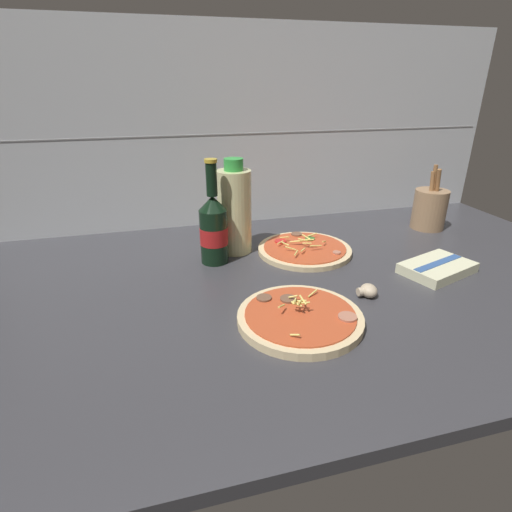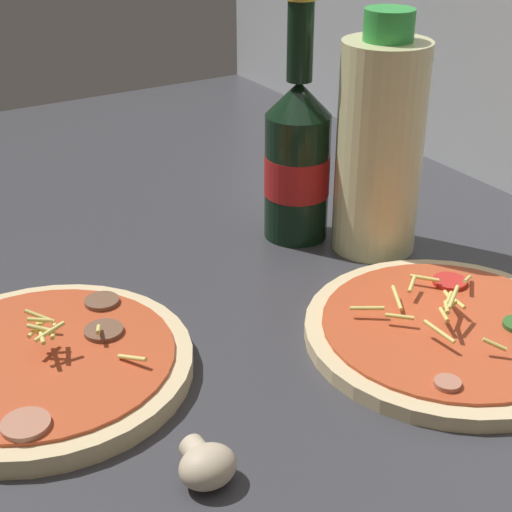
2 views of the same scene
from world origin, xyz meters
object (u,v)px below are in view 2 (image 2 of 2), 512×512
object	(u,v)px
pizza_near	(45,365)
oil_bottle	(380,145)
beer_bottle	(297,157)
pizza_far	(448,331)
mushroom_left	(206,465)

from	to	relation	value
pizza_near	oil_bottle	xyz separation A→B (cm)	(-4.42, 37.14, 10.33)
pizza_near	beer_bottle	world-z (taller)	beer_bottle
pizza_far	oil_bottle	size ratio (longest dim) A/B	1.01
pizza_near	mushroom_left	xyz separation A→B (cm)	(17.26, 5.41, 0.45)
pizza_far	pizza_near	bearing A→B (deg)	-112.78
oil_bottle	beer_bottle	bearing A→B (deg)	-139.57
pizza_near	pizza_far	size ratio (longest dim) A/B	0.96
pizza_near	pizza_far	distance (cm)	33.92
pizza_far	mushroom_left	distance (cm)	26.20
mushroom_left	pizza_far	bearing A→B (deg)	99.08
pizza_near	pizza_far	world-z (taller)	same
pizza_near	beer_bottle	size ratio (longest dim) A/B	0.93
beer_bottle	mushroom_left	xyz separation A→B (cm)	(28.16, -26.21, -7.56)
oil_bottle	mushroom_left	xyz separation A→B (cm)	(21.68, -31.73, -9.88)
oil_bottle	pizza_far	bearing A→B (deg)	-18.49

